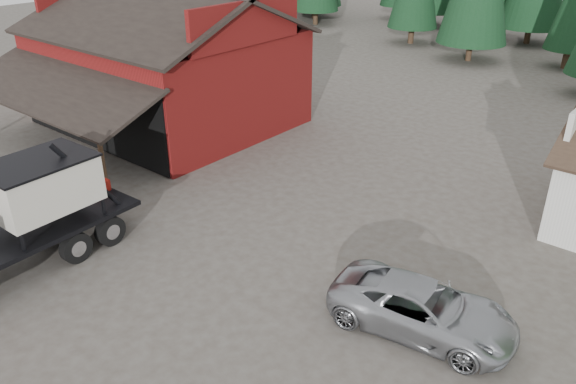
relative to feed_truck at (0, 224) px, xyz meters
The scene contains 6 objects.
ground 4.96m from the feed_truck, 40.39° to the left, with size 120.00×120.00×0.00m, color #4B443B.
red_barn 14.92m from the feed_truck, 120.24° to the left, with size 12.80×13.63×7.18m.
conifer_backdrop 45.15m from the feed_truck, 85.56° to the left, with size 76.00×16.00×16.00m, color #113319, non-canonical shape.
feed_truck is the anchor object (origin of this frame).
silver_car 13.02m from the feed_truck, 27.55° to the left, with size 2.38×5.17×1.44m, color #A5A7AD.
equip_box 5.10m from the feed_truck, 121.17° to the left, with size 0.70×1.10×0.60m, color maroon.
Camera 1 is at (13.01, -8.96, 10.61)m, focal length 35.00 mm.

